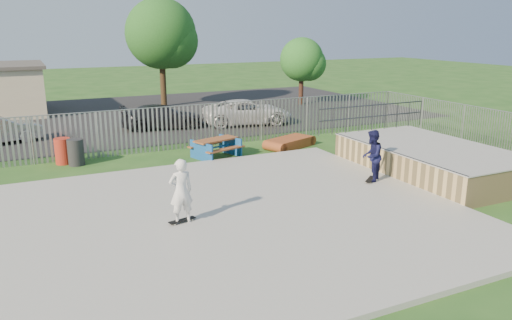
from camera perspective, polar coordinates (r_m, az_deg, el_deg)
name	(u,v)px	position (r m, az deg, el deg)	size (l,w,h in m)	color
ground	(206,223)	(14.56, -5.68, -7.16)	(120.00, 120.00, 0.00)	#214F1B
concrete_slab	(206,220)	(14.53, -5.69, -6.88)	(15.00, 12.00, 0.15)	#A1A19C
quarter_pipe	(430,159)	(20.23, 19.30, 0.09)	(5.50, 7.05, 2.19)	tan
fence	(189,151)	(18.70, -7.71, 1.03)	(26.04, 16.02, 2.00)	gray
picnic_table	(216,148)	(21.56, -4.57, 1.39)	(2.32, 2.10, 0.81)	brown
funbox	(290,143)	(23.38, 3.88, 1.99)	(2.46, 1.84, 0.44)	brown
trash_bin_red	(63,151)	(21.93, -21.20, 0.96)	(0.64, 0.64, 1.07)	#A82919
trash_bin_grey	(76,152)	(21.52, -19.89, 0.84)	(0.65, 0.65, 1.08)	#262628
parking_lot	(101,118)	(32.50, -17.29, 4.66)	(40.00, 18.00, 0.02)	black
car_dark	(162,117)	(28.02, -10.66, 4.88)	(1.82, 4.48, 1.30)	black
car_white	(247,112)	(28.75, -0.98, 5.50)	(2.34, 5.08, 1.41)	silver
tree_mid	(161,34)	(35.66, -10.83, 13.99)	(4.81, 4.81, 7.42)	#3E2C19
tree_right	(302,60)	(36.19, 5.25, 11.35)	(3.08, 3.08, 4.76)	#3E2318
skateboard_a	(370,180)	(18.24, 12.93, -2.22)	(0.75, 0.66, 0.08)	black
skateboard_b	(182,221)	(14.27, -8.43, -6.91)	(0.82, 0.36, 0.08)	black
skater_navy	(372,156)	(18.01, 13.09, 0.47)	(0.90, 0.70, 1.85)	#13143D
skater_white	(181,191)	(13.97, -8.57, -3.54)	(0.67, 0.44, 1.85)	white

